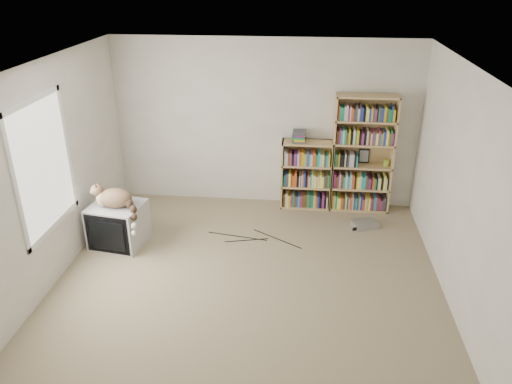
# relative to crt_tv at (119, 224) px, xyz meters

# --- Properties ---
(floor) EXTENTS (4.50, 5.00, 0.01)m
(floor) POSITION_rel_crt_tv_xyz_m (1.80, -0.97, -0.28)
(floor) COLOR gray
(floor) RESTS_ON ground
(wall_back) EXTENTS (4.50, 0.02, 2.50)m
(wall_back) POSITION_rel_crt_tv_xyz_m (1.80, 1.53, 0.97)
(wall_back) COLOR silver
(wall_back) RESTS_ON floor
(wall_front) EXTENTS (4.50, 0.02, 2.50)m
(wall_front) POSITION_rel_crt_tv_xyz_m (1.80, -3.47, 0.97)
(wall_front) COLOR silver
(wall_front) RESTS_ON floor
(wall_left) EXTENTS (0.02, 5.00, 2.50)m
(wall_left) POSITION_rel_crt_tv_xyz_m (-0.45, -0.97, 0.97)
(wall_left) COLOR silver
(wall_left) RESTS_ON floor
(wall_right) EXTENTS (0.02, 5.00, 2.50)m
(wall_right) POSITION_rel_crt_tv_xyz_m (4.05, -0.97, 0.97)
(wall_right) COLOR silver
(wall_right) RESTS_ON floor
(ceiling) EXTENTS (4.50, 5.00, 0.02)m
(ceiling) POSITION_rel_crt_tv_xyz_m (1.80, -0.97, 2.22)
(ceiling) COLOR white
(ceiling) RESTS_ON wall_back
(window) EXTENTS (0.02, 1.22, 1.52)m
(window) POSITION_rel_crt_tv_xyz_m (-0.44, -0.77, 1.12)
(window) COLOR white
(window) RESTS_ON wall_left
(crt_tv) EXTENTS (0.74, 0.68, 0.57)m
(crt_tv) POSITION_rel_crt_tv_xyz_m (0.00, 0.00, 0.00)
(crt_tv) COLOR #AFAFB2
(crt_tv) RESTS_ON floor
(cat) EXTENTS (0.67, 0.49, 0.54)m
(cat) POSITION_rel_crt_tv_xyz_m (0.06, -0.08, 0.38)
(cat) COLOR #3A2417
(cat) RESTS_ON crt_tv
(bookcase_tall) EXTENTS (0.88, 0.30, 1.75)m
(bookcase_tall) POSITION_rel_crt_tv_xyz_m (3.25, 1.39, 0.55)
(bookcase_tall) COLOR #A67D53
(bookcase_tall) RESTS_ON floor
(bookcase_short) EXTENTS (0.76, 0.30, 1.05)m
(bookcase_short) POSITION_rel_crt_tv_xyz_m (2.45, 1.39, 0.20)
(bookcase_short) COLOR #A67D53
(bookcase_short) RESTS_ON floor
(book_stack) EXTENTS (0.22, 0.28, 0.15)m
(book_stack) POSITION_rel_crt_tv_xyz_m (2.31, 1.38, 0.84)
(book_stack) COLOR #C24619
(book_stack) RESTS_ON bookcase_short
(green_mug) EXTENTS (0.09, 0.09, 0.10)m
(green_mug) POSITION_rel_crt_tv_xyz_m (3.60, 1.37, 0.48)
(green_mug) COLOR olive
(green_mug) RESTS_ON bookcase_tall
(framed_print) EXTENTS (0.16, 0.05, 0.21)m
(framed_print) POSITION_rel_crt_tv_xyz_m (3.29, 1.47, 0.54)
(framed_print) COLOR black
(framed_print) RESTS_ON bookcase_tall
(dvd_player) EXTENTS (0.42, 0.36, 0.08)m
(dvd_player) POSITION_rel_crt_tv_xyz_m (3.30, 0.79, -0.24)
(dvd_player) COLOR #AAAAAE
(dvd_player) RESTS_ON floor
(wall_outlet) EXTENTS (0.01, 0.08, 0.13)m
(wall_outlet) POSITION_rel_crt_tv_xyz_m (-0.44, 0.34, 0.04)
(wall_outlet) COLOR silver
(wall_outlet) RESTS_ON wall_left
(floor_cables) EXTENTS (1.20, 0.70, 0.01)m
(floor_cables) POSITION_rel_crt_tv_xyz_m (1.74, 0.36, -0.28)
(floor_cables) COLOR black
(floor_cables) RESTS_ON floor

